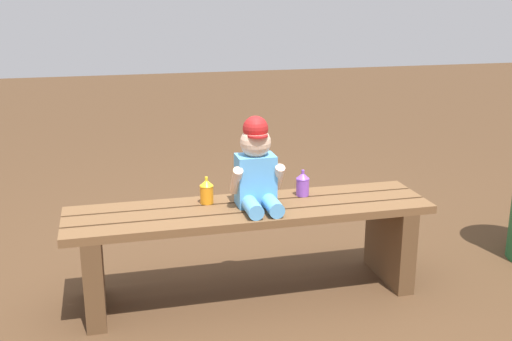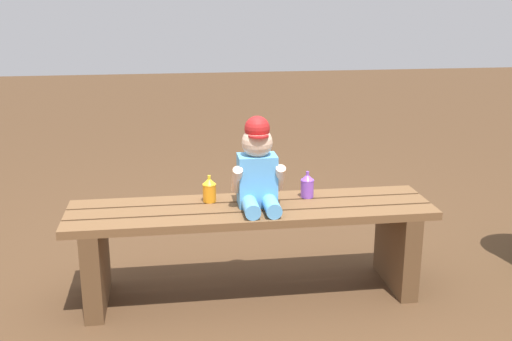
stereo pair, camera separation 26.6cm
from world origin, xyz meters
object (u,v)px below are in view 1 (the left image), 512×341
object	(u,v)px
park_bench	(250,234)
sippy_cup_right	(303,184)
child_figure	(257,168)
sippy_cup_left	(207,191)

from	to	relation	value
park_bench	sippy_cup_right	size ratio (longest dim) A/B	13.09
sippy_cup_right	child_figure	bearing A→B (deg)	-159.66
sippy_cup_left	sippy_cup_right	xyz separation A→B (m)	(0.45, 0.00, 0.00)
child_figure	park_bench	bearing A→B (deg)	179.97
park_bench	child_figure	xyz separation A→B (m)	(0.03, -0.00, 0.31)
child_figure	sippy_cup_left	bearing A→B (deg)	156.45
child_figure	sippy_cup_left	world-z (taller)	child_figure
park_bench	sippy_cup_left	xyz separation A→B (m)	(-0.18, 0.09, 0.19)
child_figure	sippy_cup_right	size ratio (longest dim) A/B	3.26
sippy_cup_right	park_bench	bearing A→B (deg)	-161.70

